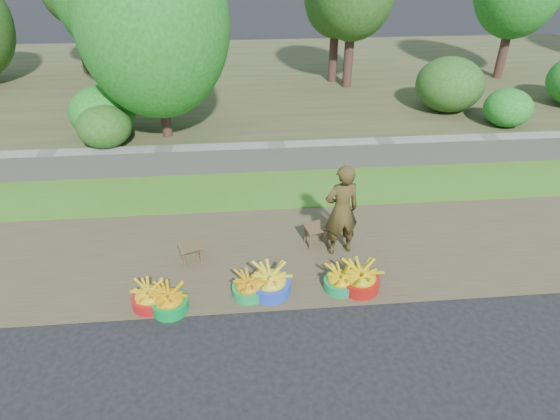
{
  "coord_description": "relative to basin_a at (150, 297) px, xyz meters",
  "views": [
    {
      "loc": [
        -0.69,
        -4.51,
        4.38
      ],
      "look_at": [
        -0.17,
        1.3,
        0.75
      ],
      "focal_mm": 30.0,
      "sensor_mm": 36.0,
      "label": 1
    }
  ],
  "objects": [
    {
      "name": "ground_plane",
      "position": [
        1.99,
        -0.24,
        -0.16
      ],
      "size": [
        120.0,
        120.0,
        0.0
      ],
      "primitive_type": "plane",
      "color": "black",
      "rests_on": "ground"
    },
    {
      "name": "dirt_shoulder",
      "position": [
        1.99,
        1.01,
        -0.15
      ],
      "size": [
        80.0,
        2.5,
        0.02
      ],
      "primitive_type": "cube",
      "color": "#4A412C",
      "rests_on": "ground"
    },
    {
      "name": "grass_verge",
      "position": [
        1.99,
        3.01,
        -0.14
      ],
      "size": [
        80.0,
        1.5,
        0.04
      ],
      "primitive_type": "cube",
      "color": "#3E751E",
      "rests_on": "ground"
    },
    {
      "name": "retaining_wall",
      "position": [
        1.99,
        3.86,
        0.12
      ],
      "size": [
        80.0,
        0.35,
        0.55
      ],
      "primitive_type": "cube",
      "color": "gray",
      "rests_on": "ground"
    },
    {
      "name": "earth_bank",
      "position": [
        1.99,
        8.76,
        0.09
      ],
      "size": [
        80.0,
        10.0,
        0.5
      ],
      "primitive_type": "cube",
      "color": "#444728",
      "rests_on": "ground"
    },
    {
      "name": "vegetation",
      "position": [
        -1.19,
        8.1,
        2.51
      ],
      "size": [
        31.69,
        9.02,
        4.55
      ],
      "color": "#3D251F",
      "rests_on": "earth_bank"
    },
    {
      "name": "basin_a",
      "position": [
        0.0,
        0.0,
        0.0
      ],
      "size": [
        0.47,
        0.47,
        0.35
      ],
      "color": "#AF1216",
      "rests_on": "ground"
    },
    {
      "name": "basin_b",
      "position": [
        0.27,
        -0.1,
        0.0
      ],
      "size": [
        0.48,
        0.48,
        0.36
      ],
      "color": "#048932",
      "rests_on": "ground"
    },
    {
      "name": "basin_c",
      "position": [
        1.31,
        0.09,
        -0.0
      ],
      "size": [
        0.46,
        0.46,
        0.34
      ],
      "color": "#15933E",
      "rests_on": "ground"
    },
    {
      "name": "basin_d",
      "position": [
        1.6,
        0.12,
        0.03
      ],
      "size": [
        0.55,
        0.55,
        0.41
      ],
      "color": "blue",
      "rests_on": "ground"
    },
    {
      "name": "basin_e",
      "position": [
        2.57,
        0.11,
        -0.01
      ],
      "size": [
        0.46,
        0.46,
        0.34
      ],
      "color": "#147F49",
      "rests_on": "ground"
    },
    {
      "name": "basin_f",
      "position": [
        2.84,
        0.09,
        0.02
      ],
      "size": [
        0.54,
        0.54,
        0.4
      ],
      "color": "#A4130E",
      "rests_on": "ground"
    },
    {
      "name": "stool_left",
      "position": [
        0.47,
        0.9,
        0.09
      ],
      "size": [
        0.39,
        0.35,
        0.29
      ],
      "rotation": [
        0.0,
        0.0,
        0.34
      ],
      "color": "brown",
      "rests_on": "dirt_shoulder"
    },
    {
      "name": "stool_right",
      "position": [
        2.4,
        1.18,
        0.13
      ],
      "size": [
        0.44,
        0.38,
        0.34
      ],
      "rotation": [
        0.0,
        0.0,
        0.26
      ],
      "color": "brown",
      "rests_on": "dirt_shoulder"
    },
    {
      "name": "vendor_woman",
      "position": [
        2.72,
        0.96,
        0.59
      ],
      "size": [
        0.59,
        0.45,
        1.47
      ],
      "primitive_type": "imported",
      "rotation": [
        0.0,
        0.0,
        3.34
      ],
      "color": "black",
      "rests_on": "dirt_shoulder"
    }
  ]
}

